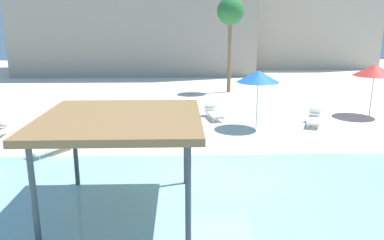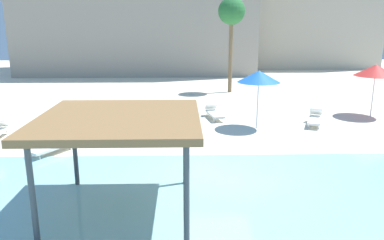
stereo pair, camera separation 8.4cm
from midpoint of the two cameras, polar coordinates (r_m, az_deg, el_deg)
ground_plane at (r=13.20m, az=3.83°, el=-7.62°), size 80.00×80.00×0.00m
shade_pavilion at (r=9.85m, az=-10.95°, el=-0.34°), size 4.08×4.08×2.65m
beach_umbrella_blue_0 at (r=18.16m, az=9.80°, el=6.47°), size 2.01×2.01×2.78m
beach_umbrella_red_3 at (r=22.51m, az=25.68°, el=6.76°), size 2.20×2.20×2.80m
lounge_chair_0 at (r=19.86m, az=17.80°, el=0.29°), size 1.28×1.98×0.74m
lounge_chair_2 at (r=15.74m, az=-20.09°, el=-3.54°), size 1.55×1.91×0.74m
lounge_chair_4 at (r=18.11m, az=-12.35°, el=-0.68°), size 1.07×1.99×0.74m
lounge_chair_5 at (r=20.21m, az=3.13°, el=1.20°), size 0.94×1.97×0.74m
palm_tree_1 at (r=27.68m, az=5.71°, el=15.64°), size 1.90×1.90×6.69m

